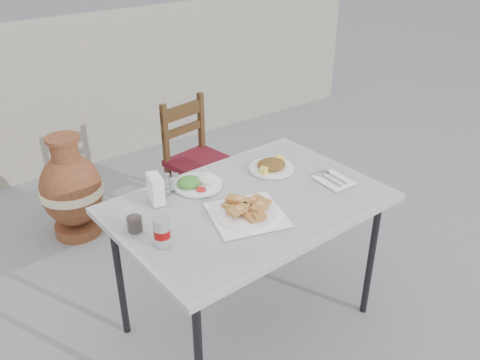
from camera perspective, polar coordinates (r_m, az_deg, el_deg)
ground at (r=2.78m, az=0.72°, el=-16.94°), size 80.00×80.00×0.00m
cafe_table at (r=2.41m, az=1.02°, el=-3.35°), size 1.29×0.91×0.76m
pide_plate at (r=2.26m, az=0.79°, el=-3.31°), size 0.39×0.39×0.07m
salad_rice_plate at (r=2.50m, az=-4.83°, el=-0.25°), size 0.24×0.24×0.06m
salad_chopped_plate at (r=2.65m, az=3.54°, el=1.60°), size 0.24×0.24×0.05m
soda_can at (r=2.08m, az=-8.76°, el=-5.78°), size 0.07×0.07×0.12m
cola_glass at (r=2.20m, az=-11.77°, el=-4.51°), size 0.07×0.07×0.10m
napkin_holder at (r=2.37m, az=-9.44°, el=-1.00°), size 0.09×0.12×0.13m
condiment_caddy at (r=2.49m, az=-7.92°, el=-0.38°), size 0.13×0.12×0.08m
cutlery_napkin at (r=2.60m, az=10.24°, el=0.13°), size 0.15×0.20×0.01m
chair at (r=3.50m, az=-4.88°, el=2.31°), size 0.43×0.43×0.85m
terracotta_urn at (r=3.50m, az=-18.38°, el=-1.11°), size 0.41×0.41×0.71m
back_wall at (r=4.44m, az=-19.20°, el=8.94°), size 6.00×0.25×1.20m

